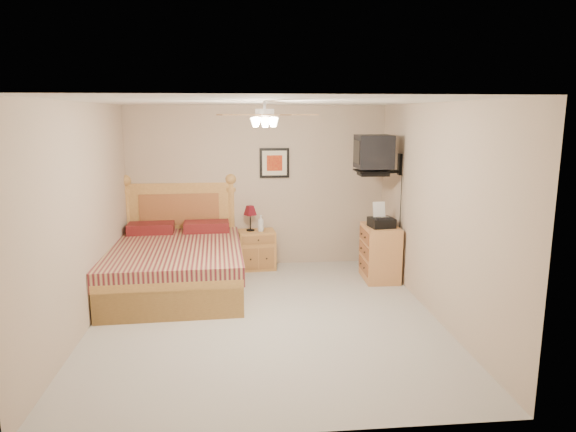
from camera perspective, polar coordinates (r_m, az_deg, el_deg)
name	(u,v)px	position (r m, az deg, el deg)	size (l,w,h in m)	color
floor	(266,318)	(6.18, -2.51, -11.25)	(4.50, 4.50, 0.00)	#A7A197
ceiling	(264,102)	(5.71, -2.73, 12.59)	(4.00, 4.50, 0.04)	white
wall_back	(257,187)	(8.04, -3.44, 3.27)	(4.00, 0.04, 2.50)	tan
wall_front	(281,276)	(3.64, -0.79, -6.63)	(4.00, 0.04, 2.50)	tan
wall_left	(83,218)	(6.06, -21.85, -0.18)	(0.04, 4.50, 2.50)	tan
wall_right	(435,211)	(6.24, 16.04, 0.52)	(0.04, 4.50, 2.50)	tan
bed	(175,237)	(7.07, -12.49, -2.34)	(1.73, 2.27, 1.47)	#B27D3E
nightstand	(257,250)	(7.99, -3.47, -3.75)	(0.55, 0.41, 0.60)	#B78037
table_lamp	(250,218)	(7.90, -4.22, -0.24)	(0.21, 0.21, 0.39)	#5E0E17
lotion_bottle	(261,223)	(7.86, -3.04, -0.81)	(0.10, 0.10, 0.25)	silver
framed_picture	(274,163)	(7.99, -1.52, 5.91)	(0.46, 0.04, 0.46)	black
dresser	(380,253)	(7.55, 10.19, -4.03)	(0.47, 0.67, 0.79)	#B7804C
fax_machine	(382,215)	(7.34, 10.37, 0.10)	(0.33, 0.35, 0.35)	black
magazine_lower	(377,222)	(7.63, 9.81, -0.70)	(0.18, 0.25, 0.02)	#ADA58E
magazine_upper	(378,220)	(7.66, 9.95, -0.49)	(0.17, 0.24, 0.02)	gray
wall_tv	(384,154)	(7.35, 10.64, 6.74)	(0.56, 0.46, 0.58)	black
ceiling_fan	(265,115)	(5.51, -2.61, 11.18)	(1.14, 1.14, 0.28)	white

